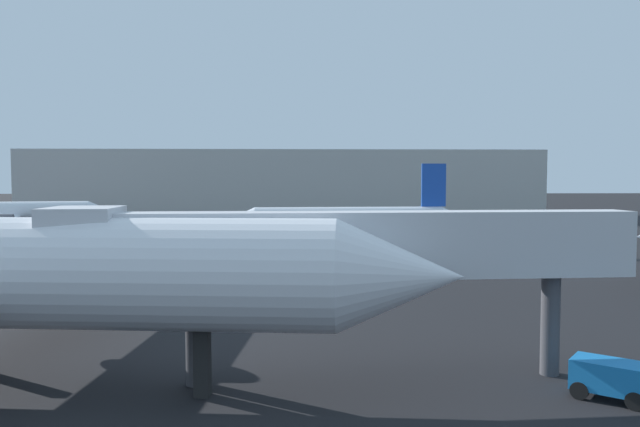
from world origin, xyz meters
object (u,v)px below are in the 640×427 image
airplane_far_left (14,213)px  jet_bridge (321,248)px  baggage_cart (611,377)px  airplane_distant (351,221)px

airplane_far_left → jet_bridge: 70.64m
airplane_far_left → baggage_cart: airplane_far_left is taller
airplane_far_left → airplane_distant: bearing=-33.1°
airplane_far_left → jet_bridge: bearing=-68.1°
jet_bridge → airplane_distant: bearing=-99.4°
jet_bridge → baggage_cart: size_ratio=7.85×
baggage_cart → airplane_far_left: bearing=-14.1°
airplane_far_left → baggage_cart: (47.47, -61.85, -2.16)m
airplane_distant → jet_bridge: airplane_distant is taller
airplane_far_left → jet_bridge: size_ratio=1.17×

